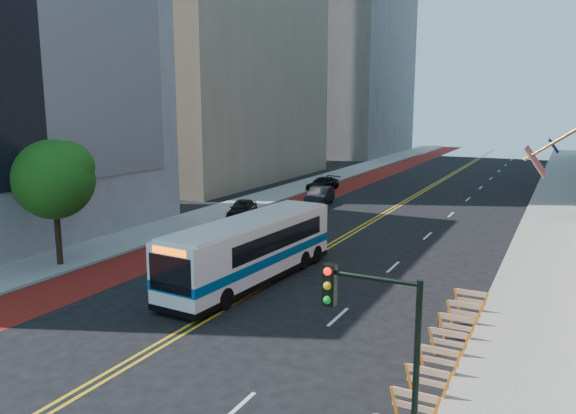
% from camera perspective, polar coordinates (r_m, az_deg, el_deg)
% --- Properties ---
extents(ground, '(160.00, 160.00, 0.00)m').
position_cam_1_polar(ground, '(21.26, -13.78, -13.98)').
color(ground, black).
rests_on(ground, ground).
extents(sidewalk_left, '(4.00, 140.00, 0.15)m').
position_cam_1_polar(sidewalk_left, '(51.72, -2.37, 0.94)').
color(sidewalk_left, gray).
rests_on(sidewalk_left, ground).
extents(sidewalk_right, '(4.00, 140.00, 0.15)m').
position_cam_1_polar(sidewalk_right, '(45.38, 25.17, -1.43)').
color(sidewalk_right, gray).
rests_on(sidewalk_right, ground).
extents(bus_lane_paint, '(3.60, 140.00, 0.01)m').
position_cam_1_polar(bus_lane_paint, '(49.98, 1.54, 0.53)').
color(bus_lane_paint, maroon).
rests_on(bus_lane_paint, ground).
extents(center_line_inner, '(0.14, 140.00, 0.01)m').
position_cam_1_polar(center_line_inner, '(47.21, 10.27, -0.24)').
color(center_line_inner, gold).
rests_on(center_line_inner, ground).
extents(center_line_outer, '(0.14, 140.00, 0.01)m').
position_cam_1_polar(center_line_outer, '(47.12, 10.69, -0.28)').
color(center_line_outer, gold).
rests_on(center_line_outer, ground).
extents(lane_dashes, '(0.14, 98.20, 0.01)m').
position_cam_1_polar(lane_dashes, '(53.86, 17.80, 0.75)').
color(lane_dashes, silver).
rests_on(lane_dashes, ground).
extents(construction_barriers, '(1.42, 10.91, 1.00)m').
position_cam_1_polar(construction_barriers, '(19.95, 15.56, -13.64)').
color(construction_barriers, orange).
rests_on(construction_barriers, ground).
extents(street_tree, '(4.20, 4.20, 6.70)m').
position_cam_1_polar(street_tree, '(31.90, -22.59, 2.89)').
color(street_tree, black).
rests_on(street_tree, sidewalk_left).
extents(traffic_signal, '(2.21, 0.34, 5.07)m').
position_cam_1_polar(traffic_signal, '(12.58, 8.98, -13.01)').
color(traffic_signal, black).
rests_on(traffic_signal, sidewalk_right).
extents(transit_bus, '(3.31, 11.74, 3.19)m').
position_cam_1_polar(transit_bus, '(27.67, -3.61, -4.23)').
color(transit_bus, white).
rests_on(transit_bus, ground).
extents(car_a, '(2.75, 4.44, 1.41)m').
position_cam_1_polar(car_a, '(43.11, -4.68, -0.18)').
color(car_a, black).
rests_on(car_a, ground).
extents(car_b, '(2.44, 4.96, 1.57)m').
position_cam_1_polar(car_b, '(48.38, 3.23, 1.11)').
color(car_b, black).
rests_on(car_b, ground).
extents(car_c, '(2.51, 4.64, 1.28)m').
position_cam_1_polar(car_c, '(56.83, 3.54, 2.38)').
color(car_c, black).
rests_on(car_c, ground).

